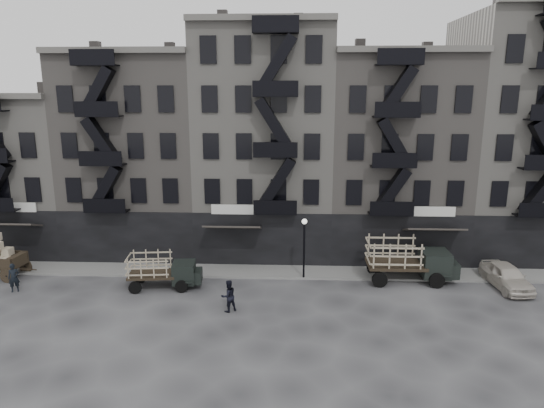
{
  "coord_description": "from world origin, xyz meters",
  "views": [
    {
      "loc": [
        2.16,
        -28.46,
        12.7
      ],
      "look_at": [
        0.78,
        4.0,
        4.94
      ],
      "focal_mm": 32.0,
      "sensor_mm": 36.0,
      "label": 1
    }
  ],
  "objects_px": {
    "stake_truck_east": "(409,257)",
    "car_east": "(506,276)",
    "pedestrian_west": "(14,278)",
    "pedestrian_mid": "(228,296)",
    "stake_truck_west": "(162,268)"
  },
  "relations": [
    {
      "from": "stake_truck_east",
      "to": "pedestrian_west",
      "type": "height_order",
      "value": "stake_truck_east"
    },
    {
      "from": "stake_truck_east",
      "to": "pedestrian_west",
      "type": "relative_size",
      "value": 3.2
    },
    {
      "from": "car_east",
      "to": "pedestrian_mid",
      "type": "xyz_separation_m",
      "value": [
        -17.67,
        -4.23,
        0.17
      ]
    },
    {
      "from": "stake_truck_east",
      "to": "stake_truck_west",
      "type": "bearing_deg",
      "value": -173.8
    },
    {
      "from": "stake_truck_east",
      "to": "pedestrian_west",
      "type": "distance_m",
      "value": 25.74
    },
    {
      "from": "stake_truck_east",
      "to": "pedestrian_west",
      "type": "xyz_separation_m",
      "value": [
        -25.57,
        -2.82,
        -0.77
      ]
    },
    {
      "from": "pedestrian_mid",
      "to": "stake_truck_west",
      "type": "bearing_deg",
      "value": -68.07
    },
    {
      "from": "stake_truck_west",
      "to": "car_east",
      "type": "relative_size",
      "value": 1.04
    },
    {
      "from": "stake_truck_west",
      "to": "pedestrian_mid",
      "type": "xyz_separation_m",
      "value": [
        4.73,
        -3.28,
        -0.38
      ]
    },
    {
      "from": "stake_truck_east",
      "to": "car_east",
      "type": "distance_m",
      "value": 6.29
    },
    {
      "from": "stake_truck_west",
      "to": "pedestrian_west",
      "type": "distance_m",
      "value": 9.41
    },
    {
      "from": "pedestrian_west",
      "to": "pedestrian_mid",
      "type": "bearing_deg",
      "value": -34.39
    },
    {
      "from": "stake_truck_west",
      "to": "pedestrian_west",
      "type": "height_order",
      "value": "stake_truck_west"
    },
    {
      "from": "car_east",
      "to": "pedestrian_west",
      "type": "bearing_deg",
      "value": 178.23
    },
    {
      "from": "stake_truck_east",
      "to": "pedestrian_mid",
      "type": "xyz_separation_m",
      "value": [
        -11.5,
        -5.06,
        -0.74
      ]
    }
  ]
}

